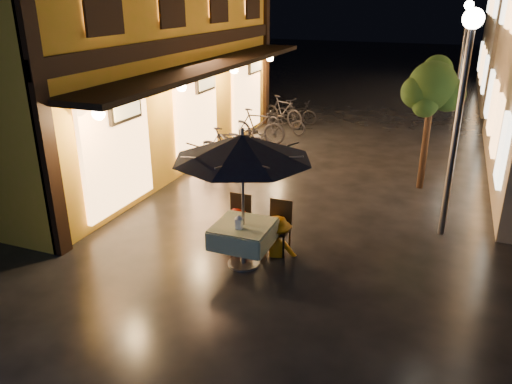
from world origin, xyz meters
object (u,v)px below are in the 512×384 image
at_px(patio_umbrella, 242,147).
at_px(streetlamp_near, 463,86).
at_px(cafe_table, 243,234).
at_px(person_yellow, 277,218).
at_px(table_lantern, 239,221).
at_px(person_orange, 236,210).
at_px(bicycle_0, 215,158).

bearing_deg(patio_umbrella, streetlamp_near, 38.73).
distance_m(cafe_table, person_yellow, 0.72).
relative_size(cafe_table, patio_umbrella, 0.40).
relative_size(patio_umbrella, table_lantern, 9.84).
bearing_deg(person_yellow, streetlamp_near, -160.21).
distance_m(streetlamp_near, person_yellow, 4.05).
xyz_separation_m(cafe_table, patio_umbrella, (0.00, 0.00, 1.56)).
bearing_deg(person_orange, streetlamp_near, -151.41).
bearing_deg(streetlamp_near, bicycle_0, 165.18).
relative_size(patio_umbrella, person_yellow, 1.71).
bearing_deg(bicycle_0, person_yellow, -125.44).
relative_size(cafe_table, table_lantern, 3.96).
height_order(person_orange, bicycle_0, person_orange).
bearing_deg(cafe_table, patio_umbrella, 75.96).
bearing_deg(cafe_table, streetlamp_near, 38.73).
bearing_deg(table_lantern, person_yellow, 61.05).
bearing_deg(person_yellow, bicycle_0, -65.74).
xyz_separation_m(streetlamp_near, cafe_table, (-3.19, -2.56, -2.33)).
xyz_separation_m(table_lantern, person_orange, (-0.39, 0.76, -0.17)).
xyz_separation_m(streetlamp_near, patio_umbrella, (-3.19, -2.56, -0.77)).
distance_m(table_lantern, bicycle_0, 4.95).
xyz_separation_m(patio_umbrella, person_yellow, (0.42, 0.58, -1.43)).
height_order(streetlamp_near, table_lantern, streetlamp_near).
height_order(patio_umbrella, table_lantern, patio_umbrella).
height_order(patio_umbrella, person_yellow, patio_umbrella).
relative_size(person_yellow, bicycle_0, 0.82).
bearing_deg(cafe_table, bicycle_0, 121.70).
bearing_deg(person_orange, person_yellow, 179.55).
distance_m(patio_umbrella, person_yellow, 1.59).
xyz_separation_m(streetlamp_near, person_orange, (-3.58, -1.98, -2.16)).
xyz_separation_m(person_orange, bicycle_0, (-2.12, 3.49, -0.29)).
distance_m(cafe_table, patio_umbrella, 1.56).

